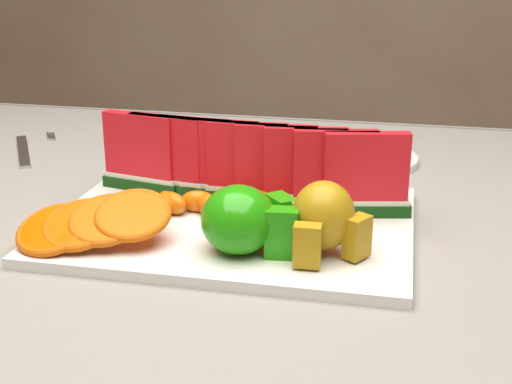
{
  "coord_description": "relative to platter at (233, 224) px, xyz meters",
  "views": [
    {
      "loc": [
        0.27,
        -0.73,
        1.07
      ],
      "look_at": [
        0.12,
        -0.02,
        0.81
      ],
      "focal_mm": 50.0,
      "sensor_mm": 36.0,
      "label": 1
    }
  ],
  "objects": [
    {
      "name": "table",
      "position": [
        -0.09,
        0.01,
        -0.11
      ],
      "size": [
        1.4,
        0.9,
        0.75
      ],
      "color": "#4F3A1E",
      "rests_on": "ground"
    },
    {
      "name": "tablecloth",
      "position": [
        -0.09,
        0.01,
        -0.05
      ],
      "size": [
        1.53,
        1.03,
        0.2
      ],
      "color": "slate",
      "rests_on": "table"
    },
    {
      "name": "platter",
      "position": [
        0.0,
        0.0,
        0.0
      ],
      "size": [
        0.4,
        0.3,
        0.01
      ],
      "color": "silver",
      "rests_on": "tablecloth"
    },
    {
      "name": "apple_cluster",
      "position": [
        0.03,
        -0.08,
        0.04
      ],
      "size": [
        0.12,
        0.1,
        0.07
      ],
      "color": "#218716",
      "rests_on": "platter"
    },
    {
      "name": "pear_cluster",
      "position": [
        0.11,
        -0.07,
        0.04
      ],
      "size": [
        0.09,
        0.09,
        0.07
      ],
      "color": "#B08319",
      "rests_on": "platter"
    },
    {
      "name": "side_plate",
      "position": [
        0.12,
        0.29,
        -0.0
      ],
      "size": [
        0.21,
        0.21,
        0.01
      ],
      "color": "silver",
      "rests_on": "tablecloth"
    },
    {
      "name": "fork",
      "position": [
        -0.39,
        0.23,
        -0.0
      ],
      "size": [
        0.1,
        0.18,
        0.0
      ],
      "color": "silver",
      "rests_on": "tablecloth"
    },
    {
      "name": "watermelon_row",
      "position": [
        0.0,
        0.06,
        0.05
      ],
      "size": [
        0.39,
        0.07,
        0.1
      ],
      "color": "#0D3815",
      "rests_on": "platter"
    },
    {
      "name": "orange_fan_front",
      "position": [
        -0.13,
        -0.09,
        0.03
      ],
      "size": [
        0.17,
        0.12,
        0.05
      ],
      "color": "red",
      "rests_on": "platter"
    },
    {
      "name": "orange_fan_back",
      "position": [
        0.0,
        0.13,
        0.03
      ],
      "size": [
        0.32,
        0.1,
        0.04
      ],
      "color": "red",
      "rests_on": "platter"
    },
    {
      "name": "tangerine_segments",
      "position": [
        -0.02,
        0.01,
        0.02
      ],
      "size": [
        0.17,
        0.07,
        0.03
      ],
      "color": "orange",
      "rests_on": "platter"
    }
  ]
}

